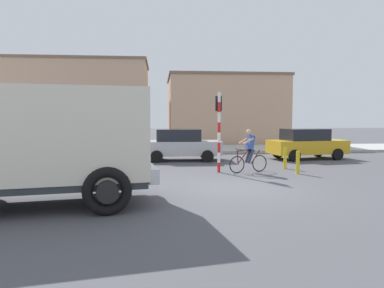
# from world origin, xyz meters

# --- Properties ---
(ground_plane) EXTENTS (120.00, 120.00, 0.00)m
(ground_plane) POSITION_xyz_m (0.00, 0.00, 0.00)
(ground_plane) COLOR #4C4C51
(sidewalk_far) EXTENTS (80.00, 5.00, 0.16)m
(sidewalk_far) POSITION_xyz_m (0.00, 12.93, 0.08)
(sidewalk_far) COLOR #ADADA8
(sidewalk_far) RESTS_ON ground
(truck_foreground) EXTENTS (5.76, 3.51, 2.90)m
(truck_foreground) POSITION_xyz_m (-5.27, -1.81, 1.67)
(truck_foreground) COLOR silver
(truck_foreground) RESTS_ON ground
(cyclist) EXTENTS (1.66, 0.67, 1.72)m
(cyclist) POSITION_xyz_m (1.23, 3.09, 0.86)
(cyclist) COLOR black
(cyclist) RESTS_ON ground
(traffic_light_pole) EXTENTS (0.24, 0.43, 3.20)m
(traffic_light_pole) POSITION_xyz_m (0.04, 3.28, 2.07)
(traffic_light_pole) COLOR red
(traffic_light_pole) RESTS_ON ground
(car_red_near) EXTENTS (4.06, 1.98, 1.60)m
(car_red_near) POSITION_xyz_m (-1.23, 7.31, 0.82)
(car_red_near) COLOR #B7B7BC
(car_red_near) RESTS_ON ground
(car_white_mid) EXTENTS (4.22, 2.35, 1.60)m
(car_white_mid) POSITION_xyz_m (5.42, 7.33, 0.82)
(car_white_mid) COLOR gold
(car_white_mid) RESTS_ON ground
(car_far_side) EXTENTS (4.16, 2.20, 1.60)m
(car_far_side) POSITION_xyz_m (-6.37, 6.42, 0.82)
(car_far_side) COLOR #234C9E
(car_far_side) RESTS_ON ground
(bollard_near) EXTENTS (0.14, 0.14, 0.90)m
(bollard_near) POSITION_xyz_m (3.04, 2.56, 0.45)
(bollard_near) COLOR gold
(bollard_near) RESTS_ON ground
(bollard_far) EXTENTS (0.14, 0.14, 0.90)m
(bollard_far) POSITION_xyz_m (3.04, 3.96, 0.45)
(bollard_far) COLOR gold
(bollard_far) RESTS_ON ground
(building_corner_left) EXTENTS (11.22, 6.57, 6.70)m
(building_corner_left) POSITION_xyz_m (-8.86, 19.32, 3.35)
(building_corner_left) COLOR tan
(building_corner_left) RESTS_ON ground
(building_mid_block) EXTENTS (9.51, 7.90, 5.63)m
(building_mid_block) POSITION_xyz_m (3.19, 19.65, 2.82)
(building_mid_block) COLOR tan
(building_mid_block) RESTS_ON ground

